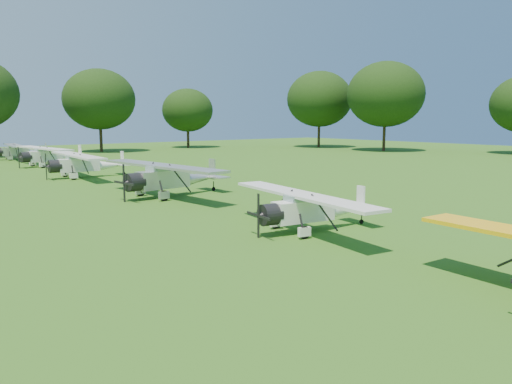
% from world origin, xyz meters
% --- Properties ---
extents(ground, '(160.00, 160.00, 0.00)m').
position_xyz_m(ground, '(0.00, 0.00, 0.00)').
color(ground, '#295515').
rests_on(ground, ground).
extents(tree_belt, '(137.36, 130.27, 14.52)m').
position_xyz_m(tree_belt, '(3.57, 0.16, 8.03)').
color(tree_belt, '#321E13').
rests_on(tree_belt, ground).
extents(aircraft_3, '(5.93, 9.40, 1.85)m').
position_xyz_m(aircraft_3, '(1.52, -1.78, 1.08)').
color(aircraft_3, white).
rests_on(aircraft_3, ground).
extents(aircraft_4, '(7.19, 11.43, 2.24)m').
position_xyz_m(aircraft_4, '(1.44, 10.87, 1.31)').
color(aircraft_4, silver).
rests_on(aircraft_4, ground).
extents(aircraft_5, '(6.80, 10.82, 2.13)m').
position_xyz_m(aircraft_5, '(0.78, 24.54, 1.25)').
color(aircraft_5, white).
rests_on(aircraft_5, ground).
extents(aircraft_6, '(6.89, 10.95, 2.15)m').
position_xyz_m(aircraft_6, '(1.37, 36.66, 1.26)').
color(aircraft_6, white).
rests_on(aircraft_6, ground).
extents(aircraft_7, '(6.29, 10.01, 1.97)m').
position_xyz_m(aircraft_7, '(1.06, 48.18, 1.15)').
color(aircraft_7, silver).
rests_on(aircraft_7, ground).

